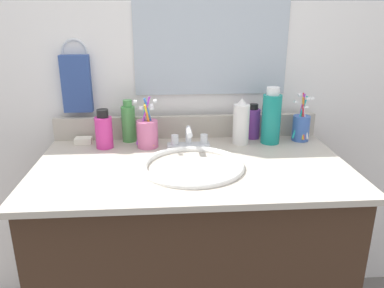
{
  "coord_description": "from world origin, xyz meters",
  "views": [
    {
      "loc": [
        -0.08,
        -1.19,
        1.26
      ],
      "look_at": [
        0.0,
        0.0,
        0.85
      ],
      "focal_mm": 35.63,
      "sensor_mm": 36.0,
      "label": 1
    }
  ],
  "objects_px": {
    "bottle_lotion_white": "(241,123)",
    "bottle_toner_green": "(129,123)",
    "bottle_cream_purple": "(253,123)",
    "soap_bar": "(84,141)",
    "faucet": "(190,140)",
    "bottle_soap_pink": "(104,131)",
    "cup_pink": "(147,133)",
    "bottle_mouthwash_teal": "(271,117)",
    "hand_towel": "(77,84)",
    "cup_blue_plastic": "(301,126)"
  },
  "relations": [
    {
      "from": "bottle_lotion_white",
      "to": "bottle_toner_green",
      "type": "xyz_separation_m",
      "value": [
        -0.43,
        0.06,
        -0.01
      ]
    },
    {
      "from": "bottle_cream_purple",
      "to": "soap_bar",
      "type": "relative_size",
      "value": 2.18
    },
    {
      "from": "bottle_lotion_white",
      "to": "bottle_toner_green",
      "type": "bearing_deg",
      "value": 171.98
    },
    {
      "from": "faucet",
      "to": "soap_bar",
      "type": "xyz_separation_m",
      "value": [
        -0.41,
        0.07,
        -0.02
      ]
    },
    {
      "from": "bottle_soap_pink",
      "to": "cup_pink",
      "type": "height_order",
      "value": "cup_pink"
    },
    {
      "from": "faucet",
      "to": "bottle_mouthwash_teal",
      "type": "bearing_deg",
      "value": 5.94
    },
    {
      "from": "faucet",
      "to": "cup_pink",
      "type": "height_order",
      "value": "cup_pink"
    },
    {
      "from": "bottle_soap_pink",
      "to": "cup_pink",
      "type": "distance_m",
      "value": 0.16
    },
    {
      "from": "hand_towel",
      "to": "bottle_toner_green",
      "type": "height_order",
      "value": "hand_towel"
    },
    {
      "from": "bottle_lotion_white",
      "to": "bottle_cream_purple",
      "type": "height_order",
      "value": "bottle_lotion_white"
    },
    {
      "from": "bottle_mouthwash_teal",
      "to": "bottle_toner_green",
      "type": "xyz_separation_m",
      "value": [
        -0.55,
        0.06,
        -0.03
      ]
    },
    {
      "from": "bottle_soap_pink",
      "to": "bottle_toner_green",
      "type": "distance_m",
      "value": 0.11
    },
    {
      "from": "bottle_mouthwash_teal",
      "to": "bottle_lotion_white",
      "type": "distance_m",
      "value": 0.12
    },
    {
      "from": "bottle_cream_purple",
      "to": "soap_bar",
      "type": "bearing_deg",
      "value": -177.99
    },
    {
      "from": "cup_pink",
      "to": "bottle_soap_pink",
      "type": "bearing_deg",
      "value": 178.72
    },
    {
      "from": "hand_towel",
      "to": "bottle_soap_pink",
      "type": "bearing_deg",
      "value": -48.07
    },
    {
      "from": "bottle_cream_purple",
      "to": "soap_bar",
      "type": "xyz_separation_m",
      "value": [
        -0.67,
        -0.02,
        -0.05
      ]
    },
    {
      "from": "faucet",
      "to": "cup_pink",
      "type": "distance_m",
      "value": 0.16
    },
    {
      "from": "bottle_mouthwash_teal",
      "to": "bottle_cream_purple",
      "type": "distance_m",
      "value": 0.09
    },
    {
      "from": "bottle_mouthwash_teal",
      "to": "bottle_soap_pink",
      "type": "bearing_deg",
      "value": -179.07
    },
    {
      "from": "hand_towel",
      "to": "bottle_toner_green",
      "type": "bearing_deg",
      "value": -14.71
    },
    {
      "from": "bottle_cream_purple",
      "to": "cup_blue_plastic",
      "type": "distance_m",
      "value": 0.19
    },
    {
      "from": "hand_towel",
      "to": "faucet",
      "type": "distance_m",
      "value": 0.49
    },
    {
      "from": "cup_blue_plastic",
      "to": "bottle_soap_pink",
      "type": "bearing_deg",
      "value": -177.6
    },
    {
      "from": "bottle_toner_green",
      "to": "cup_pink",
      "type": "distance_m",
      "value": 0.11
    },
    {
      "from": "faucet",
      "to": "bottle_toner_green",
      "type": "bearing_deg",
      "value": 157.95
    },
    {
      "from": "bottle_soap_pink",
      "to": "cup_blue_plastic",
      "type": "distance_m",
      "value": 0.76
    },
    {
      "from": "cup_pink",
      "to": "bottle_cream_purple",
      "type": "bearing_deg",
      "value": 10.71
    },
    {
      "from": "soap_bar",
      "to": "bottle_mouthwash_teal",
      "type": "bearing_deg",
      "value": -3.31
    },
    {
      "from": "bottle_lotion_white",
      "to": "soap_bar",
      "type": "distance_m",
      "value": 0.61
    },
    {
      "from": "bottle_lotion_white",
      "to": "bottle_soap_pink",
      "type": "relative_size",
      "value": 1.21
    },
    {
      "from": "cup_blue_plastic",
      "to": "bottle_mouthwash_teal",
      "type": "bearing_deg",
      "value": -170.43
    },
    {
      "from": "bottle_lotion_white",
      "to": "cup_blue_plastic",
      "type": "xyz_separation_m",
      "value": [
        0.24,
        0.02,
        -0.02
      ]
    },
    {
      "from": "bottle_toner_green",
      "to": "cup_pink",
      "type": "xyz_separation_m",
      "value": [
        0.08,
        -0.08,
        -0.02
      ]
    },
    {
      "from": "hand_towel",
      "to": "cup_pink",
      "type": "xyz_separation_m",
      "value": [
        0.27,
        -0.13,
        -0.16
      ]
    },
    {
      "from": "hand_towel",
      "to": "bottle_mouthwash_teal",
      "type": "xyz_separation_m",
      "value": [
        0.74,
        -0.11,
        -0.12
      ]
    },
    {
      "from": "bottle_lotion_white",
      "to": "bottle_toner_green",
      "type": "distance_m",
      "value": 0.44
    },
    {
      "from": "bottle_lotion_white",
      "to": "cup_pink",
      "type": "bearing_deg",
      "value": -177.69
    },
    {
      "from": "bottle_toner_green",
      "to": "cup_blue_plastic",
      "type": "distance_m",
      "value": 0.68
    },
    {
      "from": "hand_towel",
      "to": "soap_bar",
      "type": "distance_m",
      "value": 0.22
    },
    {
      "from": "bottle_cream_purple",
      "to": "bottle_toner_green",
      "type": "relative_size",
      "value": 0.85
    },
    {
      "from": "faucet",
      "to": "bottle_toner_green",
      "type": "relative_size",
      "value": 0.97
    },
    {
      "from": "faucet",
      "to": "hand_towel",
      "type": "bearing_deg",
      "value": 161.23
    },
    {
      "from": "faucet",
      "to": "bottle_mouthwash_teal",
      "type": "distance_m",
      "value": 0.33
    },
    {
      "from": "bottle_mouthwash_teal",
      "to": "bottle_cream_purple",
      "type": "xyz_separation_m",
      "value": [
        -0.05,
        0.07,
        -0.04
      ]
    },
    {
      "from": "bottle_lotion_white",
      "to": "cup_blue_plastic",
      "type": "height_order",
      "value": "cup_blue_plastic"
    },
    {
      "from": "bottle_mouthwash_teal",
      "to": "bottle_cream_purple",
      "type": "height_order",
      "value": "bottle_mouthwash_teal"
    },
    {
      "from": "bottle_mouthwash_teal",
      "to": "cup_pink",
      "type": "height_order",
      "value": "bottle_mouthwash_teal"
    },
    {
      "from": "bottle_mouthwash_teal",
      "to": "cup_pink",
      "type": "bearing_deg",
      "value": -178.32
    },
    {
      "from": "hand_towel",
      "to": "soap_bar",
      "type": "bearing_deg",
      "value": -73.09
    }
  ]
}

